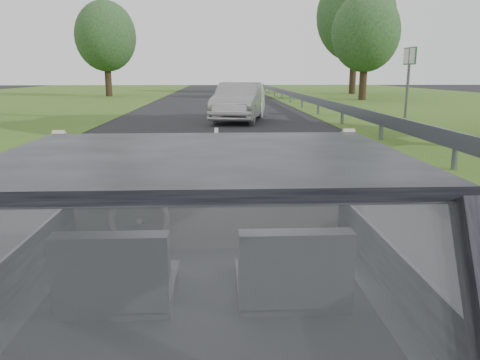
{
  "coord_description": "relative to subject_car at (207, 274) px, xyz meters",
  "views": [
    {
      "loc": [
        0.07,
        -2.3,
        1.76
      ],
      "look_at": [
        0.2,
        0.58,
        1.1
      ],
      "focal_mm": 35.0,
      "sensor_mm": 36.0,
      "label": 1
    }
  ],
  "objects": [
    {
      "name": "subject_car",
      "position": [
        0.0,
        0.0,
        0.0
      ],
      "size": [
        1.8,
        4.0,
        1.45
      ],
      "primitive_type": "cube",
      "color": "black",
      "rests_on": "ground"
    },
    {
      "name": "dashboard",
      "position": [
        0.0,
        0.62,
        0.12
      ],
      "size": [
        1.58,
        0.45,
        0.3
      ],
      "primitive_type": "cube",
      "color": "black",
      "rests_on": "subject_car"
    },
    {
      "name": "driver_seat",
      "position": [
        -0.4,
        -0.29,
        0.16
      ],
      "size": [
        0.5,
        0.72,
        0.42
      ],
      "primitive_type": "cube",
      "color": "black",
      "rests_on": "subject_car"
    },
    {
      "name": "passenger_seat",
      "position": [
        0.4,
        -0.29,
        0.16
      ],
      "size": [
        0.5,
        0.72,
        0.42
      ],
      "primitive_type": "cube",
      "color": "black",
      "rests_on": "subject_car"
    },
    {
      "name": "steering_wheel",
      "position": [
        -0.4,
        0.33,
        0.2
      ],
      "size": [
        0.36,
        0.36,
        0.04
      ],
      "primitive_type": "torus",
      "color": "black",
      "rests_on": "dashboard"
    },
    {
      "name": "cat",
      "position": [
        0.26,
        0.66,
        0.35
      ],
      "size": [
        0.54,
        0.23,
        0.24
      ],
      "primitive_type": "ellipsoid",
      "rotation": [
        0.0,
        0.0,
        0.12
      ],
      "color": "slate",
      "rests_on": "dashboard"
    },
    {
      "name": "guardrail",
      "position": [
        4.3,
        10.0,
        -0.15
      ],
      "size": [
        0.05,
        90.0,
        0.32
      ],
      "primitive_type": "cube",
      "color": "slate",
      "rests_on": "ground"
    },
    {
      "name": "other_car",
      "position": [
        0.85,
        15.42,
        -0.01
      ],
      "size": [
        2.52,
        4.58,
        1.42
      ],
      "primitive_type": "imported",
      "rotation": [
        0.0,
        0.0,
        -0.2
      ],
      "color": "#B4B4B4",
      "rests_on": "ground"
    },
    {
      "name": "highway_sign",
      "position": [
        7.49,
        16.05,
        0.64
      ],
      "size": [
        0.14,
        1.1,
        2.73
      ],
      "primitive_type": "cube",
      "rotation": [
        0.0,
        0.0,
        0.03
      ],
      "color": "#1C6E28",
      "rests_on": "ground"
    },
    {
      "name": "tree_2",
      "position": [
        9.69,
        28.99,
        2.61
      ],
      "size": [
        5.08,
        5.08,
        6.68
      ],
      "primitive_type": null,
      "rotation": [
        0.0,
        0.0,
        -0.17
      ],
      "color": "#1F3618",
      "rests_on": "ground"
    },
    {
      "name": "tree_3",
      "position": [
        11.64,
        38.3,
        4.23
      ],
      "size": [
        7.15,
        7.15,
        9.91
      ],
      "primitive_type": null,
      "rotation": [
        0.0,
        0.0,
        0.1
      ],
      "color": "#1F3618",
      "rests_on": "ground"
    },
    {
      "name": "tree_6",
      "position": [
        -8.36,
        34.83,
        2.71
      ],
      "size": [
        5.21,
        5.21,
        6.87
      ],
      "primitive_type": null,
      "rotation": [
        0.0,
        0.0,
        -0.16
      ],
      "color": "#1F3618",
      "rests_on": "ground"
    }
  ]
}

